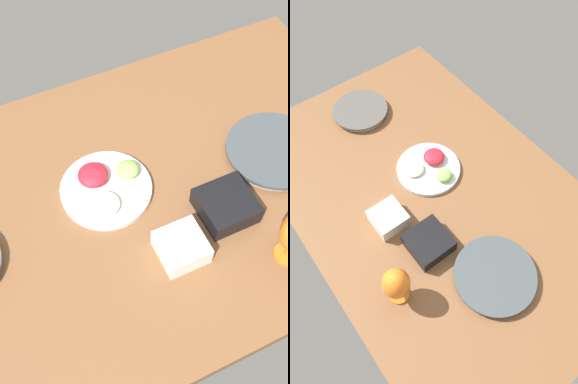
{
  "view_description": "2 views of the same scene",
  "coord_description": "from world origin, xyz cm",
  "views": [
    {
      "loc": [
        -33.72,
        -69.33,
        117.85
      ],
      "look_at": [
        -1.67,
        -1.58,
        3.79
      ],
      "focal_mm": 45.23,
      "sensor_mm": 36.0,
      "label": 1
    },
    {
      "loc": [
        59.21,
        -44.69,
        121.91
      ],
      "look_at": [
        1.57,
        -0.55,
        3.79
      ],
      "focal_mm": 32.75,
      "sensor_mm": 36.0,
      "label": 2
    }
  ],
  "objects": [
    {
      "name": "ground_plane",
      "position": [
        0.0,
        0.0,
        -2.0
      ],
      "size": [
        160.0,
        104.0,
        4.0
      ],
      "primitive_type": "cube",
      "color": "brown"
    },
    {
      "name": "dinner_plate_right",
      "position": [
        40.95,
        -3.76,
        1.64
      ],
      "size": [
        29.3,
        29.3,
        3.15
      ],
      "color": "silver",
      "rests_on": "ground_plane"
    },
    {
      "name": "fruit_platter",
      "position": [
        -10.3,
        6.08,
        1.73
      ],
      "size": [
        26.78,
        26.78,
        5.49
      ],
      "color": "silver",
      "rests_on": "ground_plane"
    },
    {
      "name": "square_bowl_white",
      "position": [
        -0.34,
        -21.21,
        3.55
      ],
      "size": [
        12.2,
        12.2,
        6.37
      ],
      "color": "white",
      "rests_on": "ground_plane"
    },
    {
      "name": "square_bowl_black",
      "position": [
        17.29,
        -15.04,
        3.45
      ],
      "size": [
        14.84,
        14.84,
        6.19
      ],
      "color": "black",
      "rests_on": "ground_plane"
    }
  ]
}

